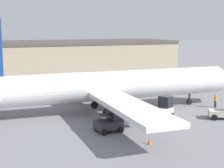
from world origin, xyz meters
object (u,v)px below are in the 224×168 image
at_px(pushback_tug, 163,109).
at_px(safety_cone_near, 150,141).
at_px(belt_loader_truck, 110,121).
at_px(airplane, 104,86).
at_px(ground_crew_worker, 215,100).

bearing_deg(pushback_tug, safety_cone_near, -152.81).
xyz_separation_m(belt_loader_truck, safety_cone_near, (1.66, -4.97, -0.79)).
height_order(airplane, pushback_tug, airplane).
distance_m(airplane, belt_loader_truck, 8.24).
xyz_separation_m(airplane, pushback_tug, (4.98, -5.38, -2.09)).
xyz_separation_m(ground_crew_worker, belt_loader_truck, (-16.60, -4.14, 0.13)).
bearing_deg(ground_crew_worker, safety_cone_near, -105.03).
bearing_deg(safety_cone_near, pushback_tug, 50.86).
height_order(belt_loader_truck, pushback_tug, pushback_tug).
bearing_deg(belt_loader_truck, airplane, 67.34).
height_order(airplane, ground_crew_worker, airplane).
relative_size(airplane, belt_loader_truck, 14.10).
bearing_deg(pushback_tug, airplane, 109.13).
distance_m(airplane, pushback_tug, 7.62).
distance_m(airplane, safety_cone_near, 12.89).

